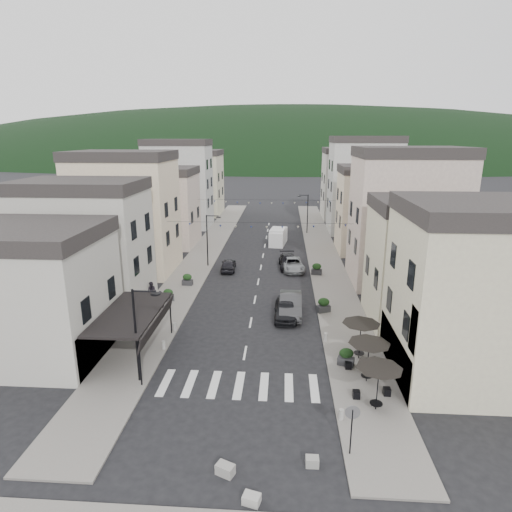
{
  "coord_description": "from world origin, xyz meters",
  "views": [
    {
      "loc": [
        2.51,
        -20.53,
        14.47
      ],
      "look_at": [
        -0.05,
        18.36,
        3.5
      ],
      "focal_mm": 30.0,
      "sensor_mm": 36.0,
      "label": 1
    }
  ],
  "objects_px": {
    "parked_car_d": "(288,262)",
    "parked_car_e": "(228,265)",
    "parked_car_c": "(292,264)",
    "pedestrian_b": "(152,291)",
    "parked_car_a": "(286,309)",
    "delivery_van": "(278,236)",
    "pedestrian_a": "(161,301)",
    "parked_car_b": "(291,304)"
  },
  "relations": [
    {
      "from": "parked_car_d",
      "to": "pedestrian_a",
      "type": "distance_m",
      "value": 17.27
    },
    {
      "from": "parked_car_e",
      "to": "pedestrian_a",
      "type": "distance_m",
      "value": 12.7
    },
    {
      "from": "parked_car_c",
      "to": "delivery_van",
      "type": "xyz_separation_m",
      "value": [
        -1.78,
        11.8,
        0.44
      ]
    },
    {
      "from": "parked_car_a",
      "to": "pedestrian_b",
      "type": "height_order",
      "value": "pedestrian_b"
    },
    {
      "from": "parked_car_b",
      "to": "pedestrian_b",
      "type": "bearing_deg",
      "value": 171.97
    },
    {
      "from": "parked_car_b",
      "to": "parked_car_d",
      "type": "distance_m",
      "value": 13.16
    },
    {
      "from": "parked_car_e",
      "to": "pedestrian_a",
      "type": "bearing_deg",
      "value": 67.62
    },
    {
      "from": "parked_car_c",
      "to": "pedestrian_b",
      "type": "xyz_separation_m",
      "value": [
        -12.77,
        -10.38,
        0.31
      ]
    },
    {
      "from": "parked_car_a",
      "to": "parked_car_d",
      "type": "relative_size",
      "value": 0.94
    },
    {
      "from": "parked_car_a",
      "to": "parked_car_b",
      "type": "bearing_deg",
      "value": 63.69
    },
    {
      "from": "parked_car_b",
      "to": "parked_car_d",
      "type": "bearing_deg",
      "value": 91.07
    },
    {
      "from": "parked_car_b",
      "to": "delivery_van",
      "type": "relative_size",
      "value": 1.04
    },
    {
      "from": "parked_car_d",
      "to": "parked_car_c",
      "type": "bearing_deg",
      "value": -67.01
    },
    {
      "from": "parked_car_b",
      "to": "pedestrian_a",
      "type": "distance_m",
      "value": 10.97
    },
    {
      "from": "parked_car_c",
      "to": "pedestrian_b",
      "type": "height_order",
      "value": "pedestrian_b"
    },
    {
      "from": "parked_car_a",
      "to": "parked_car_c",
      "type": "xyz_separation_m",
      "value": [
        0.77,
        13.1,
        -0.09
      ]
    },
    {
      "from": "parked_car_a",
      "to": "parked_car_e",
      "type": "relative_size",
      "value": 1.18
    },
    {
      "from": "parked_car_c",
      "to": "parked_car_e",
      "type": "bearing_deg",
      "value": 177.25
    },
    {
      "from": "delivery_van",
      "to": "pedestrian_b",
      "type": "distance_m",
      "value": 24.76
    },
    {
      "from": "parked_car_b",
      "to": "parked_car_c",
      "type": "distance_m",
      "value": 12.28
    },
    {
      "from": "parked_car_d",
      "to": "pedestrian_b",
      "type": "bearing_deg",
      "value": -141.64
    },
    {
      "from": "parked_car_e",
      "to": "pedestrian_a",
      "type": "xyz_separation_m",
      "value": [
        -4.2,
        -11.98,
        0.33
      ]
    },
    {
      "from": "parked_car_b",
      "to": "parked_car_c",
      "type": "height_order",
      "value": "parked_car_b"
    },
    {
      "from": "parked_car_d",
      "to": "parked_car_e",
      "type": "bearing_deg",
      "value": -171.87
    },
    {
      "from": "parked_car_b",
      "to": "pedestrian_a",
      "type": "height_order",
      "value": "pedestrian_a"
    },
    {
      "from": "parked_car_c",
      "to": "pedestrian_b",
      "type": "bearing_deg",
      "value": -148.1
    },
    {
      "from": "parked_car_b",
      "to": "parked_car_d",
      "type": "height_order",
      "value": "parked_car_b"
    },
    {
      "from": "parked_car_b",
      "to": "delivery_van",
      "type": "distance_m",
      "value": 24.12
    },
    {
      "from": "parked_car_c",
      "to": "pedestrian_a",
      "type": "distance_m",
      "value": 16.89
    },
    {
      "from": "parked_car_a",
      "to": "parked_car_e",
      "type": "distance_m",
      "value": 14.06
    },
    {
      "from": "delivery_van",
      "to": "pedestrian_a",
      "type": "xyz_separation_m",
      "value": [
        -9.54,
        -24.34,
        -0.13
      ]
    },
    {
      "from": "delivery_van",
      "to": "pedestrian_b",
      "type": "height_order",
      "value": "delivery_van"
    },
    {
      "from": "parked_car_a",
      "to": "parked_car_b",
      "type": "relative_size",
      "value": 0.88
    },
    {
      "from": "parked_car_a",
      "to": "parked_car_d",
      "type": "bearing_deg",
      "value": 88.61
    },
    {
      "from": "parked_car_e",
      "to": "delivery_van",
      "type": "bearing_deg",
      "value": -116.43
    },
    {
      "from": "parked_car_d",
      "to": "pedestrian_b",
      "type": "xyz_separation_m",
      "value": [
        -12.31,
        -11.27,
        0.3
      ]
    },
    {
      "from": "delivery_van",
      "to": "pedestrian_a",
      "type": "relative_size",
      "value": 2.86
    },
    {
      "from": "pedestrian_a",
      "to": "parked_car_a",
      "type": "bearing_deg",
      "value": -30.77
    },
    {
      "from": "parked_car_d",
      "to": "pedestrian_b",
      "type": "distance_m",
      "value": 16.69
    },
    {
      "from": "parked_car_b",
      "to": "pedestrian_b",
      "type": "height_order",
      "value": "pedestrian_b"
    },
    {
      "from": "parked_car_d",
      "to": "parked_car_e",
      "type": "relative_size",
      "value": 1.26
    },
    {
      "from": "parked_car_a",
      "to": "parked_car_b",
      "type": "xyz_separation_m",
      "value": [
        0.41,
        0.83,
        0.08
      ]
    }
  ]
}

